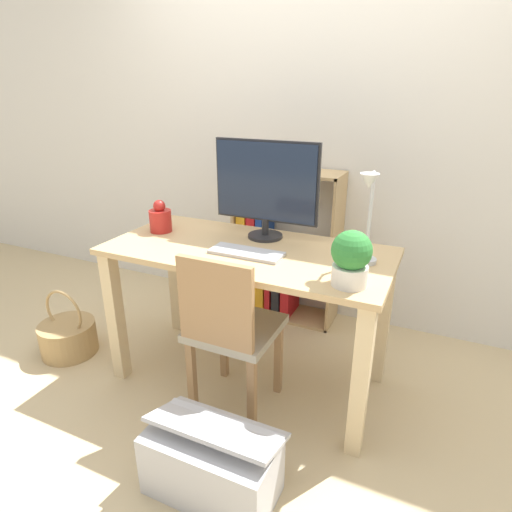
# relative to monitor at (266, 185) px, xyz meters

# --- Properties ---
(ground_plane) EXTENTS (10.00, 10.00, 0.00)m
(ground_plane) POSITION_rel_monitor_xyz_m (-0.01, -0.19, -1.06)
(ground_plane) COLOR #CCB284
(wall_back) EXTENTS (8.00, 0.05, 2.60)m
(wall_back) POSITION_rel_monitor_xyz_m (-0.01, 0.74, 0.24)
(wall_back) COLOR silver
(wall_back) RESTS_ON ground_plane
(desk) EXTENTS (1.43, 0.68, 0.77)m
(desk) POSITION_rel_monitor_xyz_m (-0.01, -0.19, -0.43)
(desk) COLOR tan
(desk) RESTS_ON ground_plane
(monitor) EXTENTS (0.57, 0.19, 0.51)m
(monitor) POSITION_rel_monitor_xyz_m (0.00, 0.00, 0.00)
(monitor) COLOR #232326
(monitor) RESTS_ON desk
(keyboard) EXTENTS (0.36, 0.14, 0.02)m
(keyboard) POSITION_rel_monitor_xyz_m (0.02, -0.27, -0.28)
(keyboard) COLOR #B2B2B7
(keyboard) RESTS_ON desk
(vase) EXTENTS (0.12, 0.12, 0.18)m
(vase) POSITION_rel_monitor_xyz_m (-0.57, -0.15, -0.21)
(vase) COLOR #B2231E
(vase) RESTS_ON desk
(desk_lamp) EXTENTS (0.10, 0.19, 0.43)m
(desk_lamp) POSITION_rel_monitor_xyz_m (0.56, -0.19, -0.02)
(desk_lamp) COLOR #B7B7BC
(desk_lamp) RESTS_ON desk
(potted_plant) EXTENTS (0.16, 0.16, 0.23)m
(potted_plant) POSITION_rel_monitor_xyz_m (0.55, -0.40, -0.17)
(potted_plant) COLOR silver
(potted_plant) RESTS_ON desk
(chair) EXTENTS (0.40, 0.40, 0.86)m
(chair) POSITION_rel_monitor_xyz_m (0.02, -0.46, -0.59)
(chair) COLOR #9E937F
(chair) RESTS_ON ground_plane
(bookshelf) EXTENTS (0.70, 0.28, 1.03)m
(bookshelf) POSITION_rel_monitor_xyz_m (-0.20, 0.57, -0.62)
(bookshelf) COLOR tan
(bookshelf) RESTS_ON ground_plane
(basket) EXTENTS (0.33, 0.33, 0.42)m
(basket) POSITION_rel_monitor_xyz_m (-1.12, -0.44, -0.95)
(basket) COLOR tan
(basket) RESTS_ON ground_plane
(storage_box) EXTENTS (0.53, 0.32, 0.34)m
(storage_box) POSITION_rel_monitor_xyz_m (0.17, -0.92, -0.91)
(storage_box) COLOR #B2B2B7
(storage_box) RESTS_ON ground_plane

